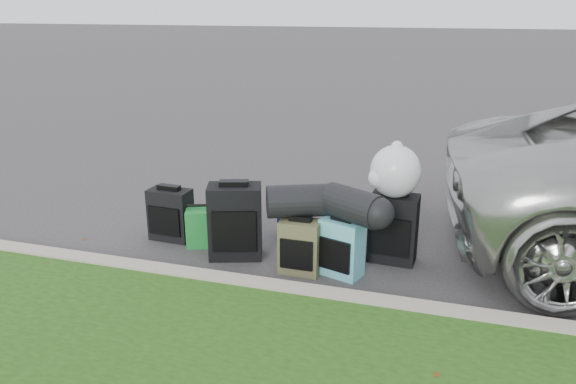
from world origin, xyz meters
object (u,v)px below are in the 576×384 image
(suitcase_large_black_left, at_px, (235,222))
(tote_green, at_px, (204,227))
(suitcase_large_black_right, at_px, (393,228))
(tote_navy, at_px, (291,225))
(suitcase_olive, at_px, (300,247))
(suitcase_teal, at_px, (341,248))
(suitcase_small_black, at_px, (171,214))

(suitcase_large_black_left, relative_size, tote_green, 1.89)
(suitcase_large_black_right, relative_size, tote_navy, 2.39)
(suitcase_large_black_right, xyz_separation_m, tote_green, (-1.91, -0.17, -0.14))
(suitcase_large_black_right, bearing_deg, suitcase_olive, -144.14)
(suitcase_olive, bearing_deg, suitcase_teal, 8.89)
(suitcase_small_black, xyz_separation_m, tote_green, (0.39, -0.03, -0.08))
(suitcase_small_black, relative_size, suitcase_olive, 1.07)
(suitcase_large_black_left, xyz_separation_m, suitcase_large_black_right, (1.48, 0.35, -0.03))
(suitcase_small_black, distance_m, suitcase_teal, 1.91)
(suitcase_large_black_right, distance_m, tote_green, 1.92)
(suitcase_small_black, xyz_separation_m, suitcase_olive, (1.52, -0.36, -0.02))
(suitcase_olive, relative_size, tote_navy, 1.82)
(suitcase_olive, bearing_deg, suitcase_large_black_left, 168.43)
(suitcase_large_black_left, height_order, suitcase_teal, suitcase_large_black_left)
(tote_navy, bearing_deg, tote_green, -153.43)
(suitcase_small_black, xyz_separation_m, tote_navy, (1.20, 0.41, -0.13))
(suitcase_large_black_left, xyz_separation_m, tote_navy, (0.38, 0.63, -0.23))
(suitcase_olive, relative_size, suitcase_teal, 0.95)
(tote_navy, bearing_deg, suitcase_small_black, -163.25)
(suitcase_small_black, bearing_deg, suitcase_teal, -6.44)
(suitcase_teal, xyz_separation_m, suitcase_large_black_right, (0.41, 0.45, 0.07))
(suitcase_teal, distance_m, tote_navy, 1.01)
(suitcase_large_black_left, relative_size, tote_navy, 2.62)
(tote_green, xyz_separation_m, tote_navy, (0.81, 0.45, -0.05))
(suitcase_olive, bearing_deg, tote_navy, 112.67)
(suitcase_teal, relative_size, suitcase_large_black_right, 0.80)
(tote_navy, bearing_deg, suitcase_teal, -48.62)
(suitcase_large_black_right, height_order, tote_navy, suitcase_large_black_right)
(suitcase_olive, distance_m, tote_green, 1.17)
(suitcase_large_black_right, relative_size, tote_green, 1.72)
(suitcase_small_black, distance_m, tote_navy, 1.28)
(suitcase_small_black, bearing_deg, tote_green, -1.95)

